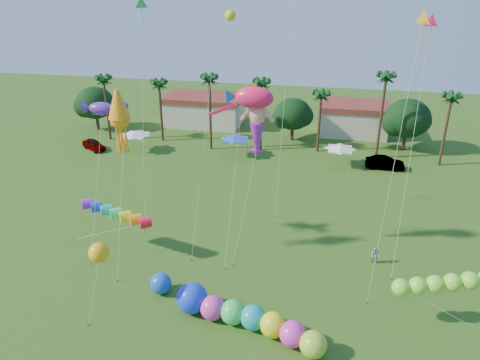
% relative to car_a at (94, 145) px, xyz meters
% --- Properties ---
extents(tree_line, '(69.46, 8.91, 11.00)m').
position_rel_car_a_xyz_m(tree_line, '(29.88, 8.57, 3.55)').
color(tree_line, '#3A2819').
rests_on(tree_line, ground).
extents(buildings_row, '(35.00, 7.00, 4.00)m').
position_rel_car_a_xyz_m(buildings_row, '(23.23, 14.57, 1.27)').
color(buildings_row, beige).
rests_on(buildings_row, ground).
extents(tent_row, '(31.00, 4.00, 0.60)m').
position_rel_car_a_xyz_m(tent_row, '(20.32, 0.90, 2.02)').
color(tent_row, white).
rests_on(tent_row, ground).
extents(car_a, '(4.51, 3.75, 1.45)m').
position_rel_car_a_xyz_m(car_a, '(0.00, 0.00, 0.00)').
color(car_a, '#4C4C54').
rests_on(car_a, ground).
extents(car_b, '(4.91, 1.79, 1.61)m').
position_rel_car_a_xyz_m(car_b, '(40.15, 0.88, 0.08)').
color(car_b, '#4C4C54').
rests_on(car_b, ground).
extents(spectator_b, '(0.96, 0.89, 1.59)m').
position_rel_car_a_xyz_m(spectator_b, '(37.58, -21.20, 0.07)').
color(spectator_b, gray).
rests_on(spectator_b, ground).
extents(caterpillar_inflatable, '(11.63, 5.14, 2.40)m').
position_rel_car_a_xyz_m(caterpillar_inflatable, '(27.71, -31.37, 0.28)').
color(caterpillar_inflatable, '#E83DA9').
rests_on(caterpillar_inflatable, ground).
extents(blue_ball, '(1.73, 1.73, 1.73)m').
position_rel_car_a_xyz_m(blue_ball, '(20.52, -28.70, 0.14)').
color(blue_ball, blue).
rests_on(blue_ball, ground).
extents(rainbow_tube, '(9.86, 3.91, 4.15)m').
position_rel_car_a_xyz_m(rainbow_tube, '(15.97, -24.37, 2.94)').
color(rainbow_tube, red).
rests_on(rainbow_tube, ground).
extents(green_worm, '(9.81, 4.15, 3.87)m').
position_rel_car_a_xyz_m(green_worm, '(38.63, -28.58, 2.36)').
color(green_worm, '#81EA34').
rests_on(green_worm, ground).
extents(orange_ball_kite, '(1.78, 1.96, 6.40)m').
position_rel_car_a_xyz_m(orange_ball_kite, '(17.58, -32.20, 4.95)').
color(orange_ball_kite, '#FFB314').
rests_on(orange_ball_kite, ground).
extents(merman_kite, '(2.59, 4.62, 13.88)m').
position_rel_car_a_xyz_m(merman_kite, '(26.74, -20.22, 10.58)').
color(merman_kite, '#E69C82').
rests_on(merman_kite, ground).
extents(fish_kite, '(5.03, 5.70, 15.21)m').
position_rel_car_a_xyz_m(fish_kite, '(26.53, -20.65, 13.48)').
color(fish_kite, '#FE1C58').
rests_on(fish_kite, ground).
extents(squid_kite, '(1.98, 5.30, 15.25)m').
position_rel_car_a_xyz_m(squid_kite, '(16.16, -23.81, 12.00)').
color(squid_kite, orange).
rests_on(squid_kite, ground).
extents(lobster_kite, '(4.30, 6.23, 13.62)m').
position_rel_car_a_xyz_m(lobster_kite, '(13.46, -21.59, 12.13)').
color(lobster_kite, '#5C24B6').
rests_on(lobster_kite, ground).
extents(delta_kite_red, '(1.20, 4.10, 20.79)m').
position_rel_car_a_xyz_m(delta_kite_red, '(39.35, -19.64, 19.07)').
color(delta_kite_red, '#EB1A46').
rests_on(delta_kite_red, ground).
extents(delta_kite_yellow, '(1.97, 3.53, 21.37)m').
position_rel_car_a_xyz_m(delta_kite_yellow, '(38.03, -23.94, 19.63)').
color(delta_kite_yellow, orange).
rests_on(delta_kite_yellow, ground).
extents(delta_kite_green, '(1.13, 4.43, 21.54)m').
position_rel_car_a_xyz_m(delta_kite_green, '(15.54, -15.98, 19.85)').
color(delta_kite_green, green).
rests_on(delta_kite_green, ground).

